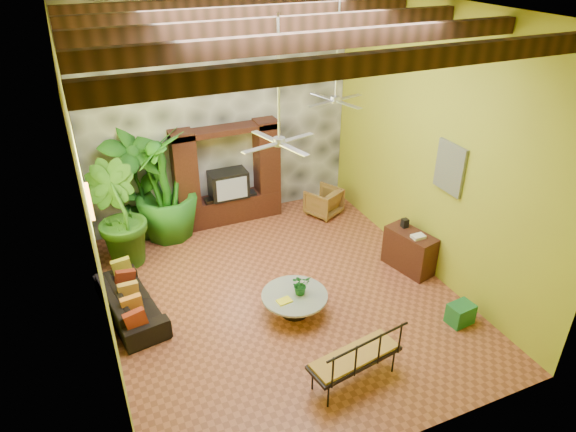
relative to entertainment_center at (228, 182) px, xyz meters
name	(u,v)px	position (x,y,z in m)	size (l,w,h in m)	color
ground	(282,295)	(0.00, -3.14, -0.97)	(7.00, 7.00, 0.00)	brown
ceiling	(280,8)	(0.00, -3.14, 4.03)	(6.00, 7.00, 0.02)	silver
back_wall	(219,112)	(0.00, 0.36, 1.53)	(6.00, 0.02, 5.00)	gold
left_wall	(88,207)	(-3.00, -3.14, 1.53)	(0.02, 7.00, 5.00)	gold
right_wall	(432,145)	(3.00, -3.14, 1.53)	(0.02, 7.00, 5.00)	gold
stone_accent_wall	(220,112)	(0.00, 0.30, 1.53)	(5.98, 0.10, 4.98)	#3B3E43
ceiling_beams	(280,25)	(0.00, -3.14, 3.81)	(5.95, 5.36, 0.22)	#351B10
entertainment_center	(228,182)	(0.00, 0.00, 0.00)	(2.40, 0.55, 2.30)	black
ceiling_fan_front	(279,129)	(-0.20, -3.54, 2.44)	(1.28, 1.28, 1.86)	silver
ceiling_fan_back	(336,89)	(1.60, -1.94, 2.44)	(1.28, 1.28, 1.86)	silver
wall_art_mask	(90,202)	(-2.96, -2.14, 1.13)	(0.06, 0.32, 0.55)	gold
wall_art_painting	(450,168)	(2.96, -3.74, 1.33)	(0.06, 0.70, 0.90)	#276A92
sofa	(130,302)	(-2.65, -2.59, -0.68)	(1.95, 0.76, 0.57)	black
wicker_armchair	(324,202)	(2.12, -0.64, -0.64)	(0.70, 0.73, 0.66)	brown
tall_plant_a	(138,183)	(-1.96, 0.01, 0.33)	(1.37, 0.93, 2.60)	#1D5917
tall_plant_b	(117,216)	(-2.53, -0.81, 0.10)	(1.17, 0.95, 2.13)	#275C18
tall_plant_c	(164,186)	(-1.44, -0.15, 0.25)	(1.36, 1.36, 2.43)	#22691B
coffee_table	(295,301)	(0.00, -3.69, -0.71)	(1.16, 1.16, 0.40)	black
centerpiece_plant	(301,285)	(0.11, -3.69, -0.38)	(0.33, 0.29, 0.37)	#17571C
yellow_tray	(284,301)	(-0.24, -3.80, -0.55)	(0.24, 0.17, 0.03)	yellow
iron_bench	(358,357)	(0.17, -5.55, -0.42)	(1.51, 0.75, 0.57)	black
side_console	(409,251)	(2.65, -3.33, -0.56)	(0.46, 1.03, 0.82)	#3C2413
green_bin	(460,314)	(2.51, -5.06, -0.78)	(0.43, 0.32, 0.37)	#22803A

